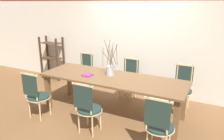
# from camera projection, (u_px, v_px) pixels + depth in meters

# --- Properties ---
(ground_plane) EXTENTS (16.00, 16.00, 0.00)m
(ground_plane) POSITION_uv_depth(u_px,v_px,m) (112.00, 112.00, 4.55)
(ground_plane) COLOR brown
(wall_rear) EXTENTS (12.00, 0.06, 3.20)m
(wall_rear) POSITION_uv_depth(u_px,v_px,m) (138.00, 28.00, 5.24)
(wall_rear) COLOR silver
(wall_rear) RESTS_ON ground_plane
(dining_table) EXTENTS (2.92, 0.96, 0.78)m
(dining_table) POSITION_uv_depth(u_px,v_px,m) (112.00, 81.00, 4.34)
(dining_table) COLOR brown
(dining_table) RESTS_ON ground_plane
(chair_near_leftend) EXTENTS (0.45, 0.45, 0.95)m
(chair_near_leftend) POSITION_uv_depth(u_px,v_px,m) (36.00, 94.00, 4.21)
(chair_near_leftend) COLOR #233833
(chair_near_leftend) RESTS_ON ground_plane
(chair_near_left) EXTENTS (0.45, 0.45, 0.95)m
(chair_near_left) POSITION_uv_depth(u_px,v_px,m) (88.00, 107.00, 3.70)
(chair_near_left) COLOR #233833
(chair_near_left) RESTS_ON ground_plane
(chair_near_center) EXTENTS (0.45, 0.45, 0.95)m
(chair_near_center) POSITION_uv_depth(u_px,v_px,m) (159.00, 124.00, 3.17)
(chair_near_center) COLOR #233833
(chair_near_center) RESTS_ON ground_plane
(chair_far_leftend) EXTENTS (0.45, 0.45, 0.95)m
(chair_far_leftend) POSITION_uv_depth(u_px,v_px,m) (84.00, 71.00, 5.64)
(chair_far_leftend) COLOR #233833
(chair_far_leftend) RESTS_ON ground_plane
(chair_far_left) EXTENTS (0.45, 0.45, 0.95)m
(chair_far_left) POSITION_uv_depth(u_px,v_px,m) (129.00, 78.00, 5.10)
(chair_far_left) COLOR #233833
(chair_far_left) RESTS_ON ground_plane
(chair_far_center) EXTENTS (0.45, 0.45, 0.95)m
(chair_far_center) POSITION_uv_depth(u_px,v_px,m) (182.00, 87.00, 4.58)
(chair_far_center) COLOR #233833
(chair_far_center) RESTS_ON ground_plane
(vase_centerpiece) EXTENTS (0.37, 0.37, 0.75)m
(vase_centerpiece) POSITION_uv_depth(u_px,v_px,m) (110.00, 70.00, 4.40)
(vase_centerpiece) COLOR #B2BCC1
(vase_centerpiece) RESTS_ON dining_table
(book_stack) EXTENTS (0.19, 0.20, 0.02)m
(book_stack) POSITION_uv_depth(u_px,v_px,m) (87.00, 75.00, 4.42)
(book_stack) COLOR #842D8C
(book_stack) RESTS_ON dining_table
(shelving_rack) EXTENTS (0.67, 0.33, 1.25)m
(shelving_rack) POSITION_uv_depth(u_px,v_px,m) (52.00, 58.00, 6.44)
(shelving_rack) COLOR #422D1E
(shelving_rack) RESTS_ON ground_plane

